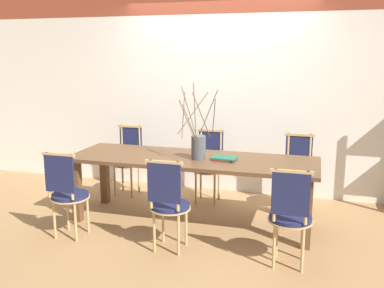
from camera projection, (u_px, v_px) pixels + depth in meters
The scene contains 11 objects.
ground_plane at pixel (192, 222), 4.77m from camera, with size 16.00×16.00×0.00m, color #A87F51.
wall_rear at pixel (219, 72), 5.62m from camera, with size 12.00×0.06×3.20m.
dining_table at pixel (192, 166), 4.64m from camera, with size 2.68×0.86×0.74m.
chair_near_leftend at pixel (67, 191), 4.27m from camera, with size 0.39×0.39×0.91m.
chair_near_left at pixel (168, 202), 3.97m from camera, with size 0.39×0.39×0.91m.
chair_near_center at pixel (290, 214), 3.67m from camera, with size 0.39×0.39×0.91m.
chair_far_leftend at pixel (128, 157), 5.67m from camera, with size 0.39×0.39×0.91m.
chair_far_left at pixel (209, 163), 5.37m from camera, with size 0.39×0.39×0.91m.
chair_far_center at pixel (298, 170), 5.07m from camera, with size 0.39×0.39×0.91m.
vase_centerpiece at pixel (198, 146), 4.53m from camera, with size 0.45×0.46×0.81m.
book_stack at pixel (224, 158), 4.51m from camera, with size 0.26×0.22×0.03m.
Camera 1 is at (1.26, -4.31, 1.83)m, focal length 40.00 mm.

